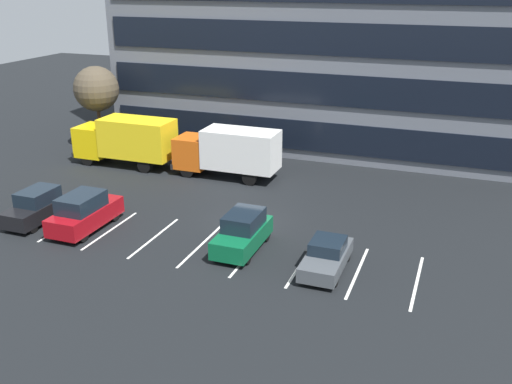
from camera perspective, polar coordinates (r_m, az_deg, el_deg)
ground_plane at (r=33.61m, az=-0.63°, el=-3.10°), size 120.00×120.00×0.00m
office_building at (r=48.01m, az=7.42°, el=17.23°), size 34.67×10.51×21.60m
lot_markings at (r=30.56m, az=-3.10°, el=-5.66°), size 19.74×5.40×0.01m
box_truck_orange at (r=40.65m, az=-2.74°, el=4.09°), size 7.53×2.49×3.49m
box_truck_yellow_all at (r=44.28m, az=-12.62°, el=5.09°), size 7.80×2.58×3.61m
sedan_charcoal at (r=28.46m, az=6.95°, el=-6.28°), size 1.78×4.26×1.53m
suv_black at (r=35.86m, az=-20.68°, el=-1.33°), size 1.80×4.24×1.92m
suv_forest at (r=30.19m, az=-1.31°, el=-3.96°), size 1.87×4.41×2.00m
suv_maroon at (r=33.86m, az=-16.50°, el=-1.92°), size 2.00×4.72×2.14m
bare_tree at (r=48.67m, az=-15.41°, el=9.72°), size 3.59×3.59×6.73m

